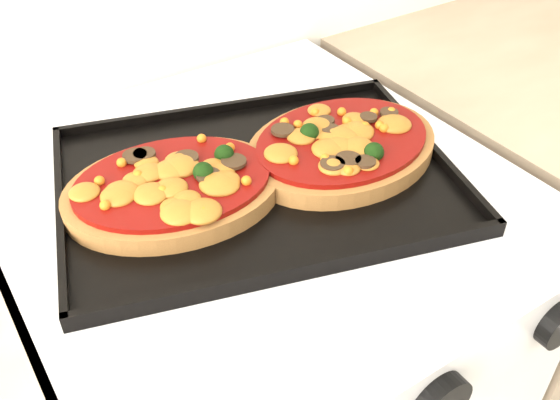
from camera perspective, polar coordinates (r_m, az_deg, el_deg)
stove at (r=1.09m, az=-2.09°, el=-17.61°), size 0.60×0.60×0.91m
control_panel at (r=0.63m, az=12.82°, el=-16.56°), size 0.60×0.02×0.09m
knob_right at (r=0.72m, az=24.09°, el=-10.35°), size 0.06×0.02×0.06m
baking_tray at (r=0.74m, az=-2.13°, el=2.13°), size 0.53×0.45×0.02m
pizza_left at (r=0.71m, az=-9.73°, el=1.31°), size 0.28×0.23×0.04m
pizza_right at (r=0.77m, az=5.69°, el=5.13°), size 0.26×0.21×0.04m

